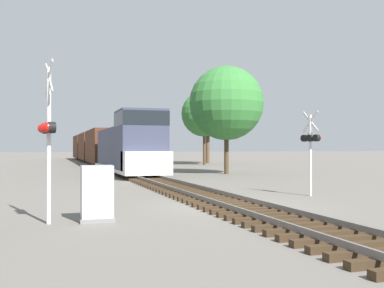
{
  "coord_description": "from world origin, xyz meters",
  "views": [
    {
      "loc": [
        -6.11,
        -14.47,
        2.07
      ],
      "look_at": [
        1.0,
        7.4,
        2.25
      ],
      "focal_mm": 42.0,
      "sensor_mm": 36.0,
      "label": 1
    }
  ],
  "objects": [
    {
      "name": "freight_train",
      "position": [
        0.0,
        41.83,
        2.1
      ],
      "size": [
        3.12,
        58.4,
        4.61
      ],
      "color": "#33384C",
      "rests_on": "ground"
    },
    {
      "name": "rail_track_bed",
      "position": [
        0.0,
        -0.0,
        0.14
      ],
      "size": [
        2.6,
        160.0,
        0.31
      ],
      "color": "#382819",
      "rests_on": "ground"
    },
    {
      "name": "tree_far_right",
      "position": [
        7.28,
        18.03,
        5.53
      ],
      "size": [
        5.81,
        5.81,
        8.44
      ],
      "color": "#473521",
      "rests_on": "ground"
    },
    {
      "name": "tree_mid_background",
      "position": [
        11.7,
        35.65,
        6.06
      ],
      "size": [
        5.43,
        5.43,
        8.78
      ],
      "color": "#473521",
      "rests_on": "ground"
    },
    {
      "name": "crossing_signal_far",
      "position": [
        4.67,
        2.22,
        2.28
      ],
      "size": [
        0.5,
        1.01,
        3.64
      ],
      "rotation": [
        0.0,
        0.0,
        1.79
      ],
      "color": "silver",
      "rests_on": "ground"
    },
    {
      "name": "crossing_signal_near",
      "position": [
        -6.08,
        -1.73,
        2.5
      ],
      "size": [
        0.48,
        1.01,
        4.41
      ],
      "rotation": [
        0.0,
        0.0,
        -1.37
      ],
      "color": "silver",
      "rests_on": "ground"
    },
    {
      "name": "tree_deep_background",
      "position": [
        13.92,
        40.56,
        6.08
      ],
      "size": [
        5.24,
        5.24,
        8.73
      ],
      "color": "brown",
      "rests_on": "ground"
    },
    {
      "name": "relay_cabinet",
      "position": [
        -4.76,
        -1.76,
        0.77
      ],
      "size": [
        0.95,
        0.68,
        1.57
      ],
      "color": "slate",
      "rests_on": "ground"
    },
    {
      "name": "ground_plane",
      "position": [
        0.0,
        0.0,
        0.0
      ],
      "size": [
        400.0,
        400.0,
        0.0
      ],
      "primitive_type": "plane",
      "color": "#666059"
    }
  ]
}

